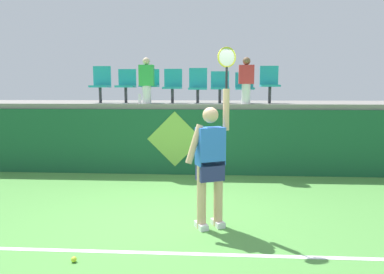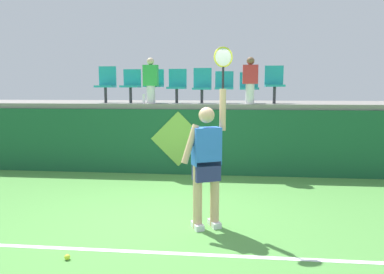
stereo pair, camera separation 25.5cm
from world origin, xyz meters
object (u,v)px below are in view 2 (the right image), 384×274
(stadium_chair_2, at_px, (154,84))
(stadium_chair_6, at_px, (249,86))
(water_bottle, at_px, (144,99))
(stadium_chair_4, at_px, (202,85))
(stadium_chair_5, at_px, (224,86))
(tennis_ball, at_px, (67,257))
(stadium_chair_0, at_px, (106,83))
(spectator_1, at_px, (151,80))
(tennis_player, at_px, (207,160))
(stadium_chair_7, at_px, (274,82))
(stadium_chair_1, at_px, (131,84))
(stadium_chair_3, at_px, (177,84))
(spectator_0, at_px, (250,80))

(stadium_chair_2, distance_m, stadium_chair_6, 2.31)
(water_bottle, height_order, stadium_chair_6, stadium_chair_6)
(stadium_chair_4, xyz_separation_m, stadium_chair_5, (0.53, -0.01, -0.03))
(tennis_ball, relative_size, stadium_chair_0, 0.07)
(stadium_chair_2, height_order, spectator_1, spectator_1)
(stadium_chair_4, bearing_deg, tennis_player, -84.70)
(water_bottle, height_order, stadium_chair_7, stadium_chair_7)
(stadium_chair_1, height_order, stadium_chair_2, stadium_chair_1)
(stadium_chair_2, xyz_separation_m, stadium_chair_3, (0.57, 0.01, -0.02))
(tennis_player, distance_m, stadium_chair_0, 4.88)
(stadium_chair_2, relative_size, stadium_chair_7, 0.92)
(tennis_ball, height_order, stadium_chair_2, stadium_chair_2)
(stadium_chair_2, relative_size, spectator_1, 0.78)
(tennis_player, height_order, stadium_chair_3, tennis_player)
(tennis_player, relative_size, stadium_chair_3, 3.06)
(water_bottle, bearing_deg, stadium_chair_5, 13.51)
(stadium_chair_3, xyz_separation_m, stadium_chair_5, (1.15, -0.01, -0.03))
(stadium_chair_5, height_order, spectator_1, spectator_1)
(water_bottle, xyz_separation_m, stadium_chair_3, (0.73, 0.46, 0.34))
(stadium_chair_0, distance_m, stadium_chair_1, 0.64)
(stadium_chair_7, bearing_deg, spectator_1, -172.15)
(stadium_chair_6, height_order, spectator_0, spectator_0)
(spectator_0, bearing_deg, tennis_player, -102.64)
(stadium_chair_3, bearing_deg, stadium_chair_0, 179.90)
(water_bottle, relative_size, stadium_chair_1, 0.27)
(stadium_chair_7, distance_m, spectator_1, 2.93)
(water_bottle, bearing_deg, stadium_chair_1, 132.94)
(tennis_player, height_order, spectator_1, spectator_1)
(stadium_chair_3, height_order, spectator_1, spectator_1)
(stadium_chair_1, bearing_deg, water_bottle, -47.06)
(stadium_chair_3, relative_size, stadium_chair_6, 1.12)
(stadium_chair_5, height_order, spectator_0, spectator_0)
(stadium_chair_2, bearing_deg, water_bottle, -109.59)
(tennis_player, distance_m, spectator_0, 3.70)
(stadium_chair_1, xyz_separation_m, stadium_chair_7, (3.48, 0.01, 0.03))
(stadium_chair_1, xyz_separation_m, stadium_chair_2, (0.58, -0.00, 0.01))
(tennis_ball, distance_m, water_bottle, 4.88)
(spectator_0, bearing_deg, stadium_chair_7, 36.99)
(stadium_chair_0, distance_m, spectator_1, 1.28)
(tennis_player, bearing_deg, stadium_chair_6, 78.76)
(tennis_ball, height_order, stadium_chair_7, stadium_chair_7)
(stadium_chair_3, bearing_deg, tennis_ball, -96.49)
(stadium_chair_4, bearing_deg, spectator_1, -161.14)
(stadium_chair_6, bearing_deg, stadium_chair_4, 179.39)
(water_bottle, height_order, stadium_chair_1, stadium_chair_1)
(tennis_player, bearing_deg, spectator_1, 113.95)
(water_bottle, xyz_separation_m, stadium_chair_4, (1.34, 0.46, 0.33))
(water_bottle, height_order, spectator_0, spectator_0)
(stadium_chair_5, bearing_deg, stadium_chair_1, 179.99)
(spectator_1, bearing_deg, spectator_0, -1.18)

